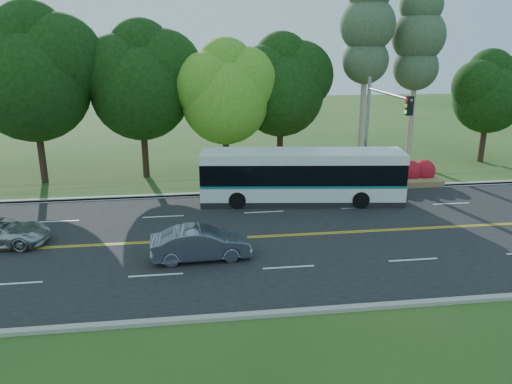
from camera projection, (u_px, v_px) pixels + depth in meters
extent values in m
plane|color=#1F4B19|center=(285.00, 236.00, 24.33)|extent=(120.00, 120.00, 0.00)
cube|color=black|center=(285.00, 235.00, 24.33)|extent=(60.00, 14.00, 0.02)
cube|color=#A59F95|center=(263.00, 191.00, 31.08)|extent=(60.00, 0.30, 0.15)
cube|color=#A59F95|center=(323.00, 310.00, 17.54)|extent=(60.00, 0.30, 0.15)
cube|color=#1F4B19|center=(259.00, 184.00, 32.83)|extent=(60.00, 4.00, 0.10)
cube|color=gold|center=(285.00, 236.00, 24.25)|extent=(57.00, 0.10, 0.00)
cube|color=gold|center=(284.00, 235.00, 24.40)|extent=(57.00, 0.10, 0.00)
cube|color=silver|center=(13.00, 283.00, 19.55)|extent=(2.20, 0.12, 0.00)
cube|color=silver|center=(156.00, 275.00, 20.25)|extent=(2.20, 0.12, 0.00)
cube|color=silver|center=(289.00, 267.00, 20.95)|extent=(2.20, 0.12, 0.00)
cube|color=silver|center=(413.00, 260.00, 21.65)|extent=(2.20, 0.12, 0.00)
cube|color=silver|center=(57.00, 221.00, 26.17)|extent=(2.20, 0.12, 0.00)
cube|color=silver|center=(163.00, 216.00, 26.87)|extent=(2.20, 0.12, 0.00)
cube|color=silver|center=(264.00, 212.00, 27.57)|extent=(2.20, 0.12, 0.00)
cube|color=silver|center=(360.00, 208.00, 28.27)|extent=(2.20, 0.12, 0.00)
cube|color=silver|center=(451.00, 204.00, 28.97)|extent=(2.20, 0.12, 0.00)
cube|color=silver|center=(264.00, 194.00, 30.81)|extent=(57.00, 0.12, 0.00)
cube|color=silver|center=(321.00, 307.00, 17.84)|extent=(57.00, 0.12, 0.00)
cylinder|color=black|center=(42.00, 155.00, 32.38)|extent=(0.44, 0.44, 3.96)
sphere|color=black|center=(33.00, 84.00, 31.04)|extent=(7.20, 7.20, 7.20)
sphere|color=black|center=(58.00, 60.00, 31.11)|extent=(5.76, 5.76, 5.76)
sphere|color=black|center=(4.00, 64.00, 30.30)|extent=(5.40, 5.40, 5.40)
sphere|color=black|center=(30.00, 39.00, 30.63)|extent=(4.68, 4.68, 4.68)
cylinder|color=black|center=(145.00, 151.00, 34.20)|extent=(0.44, 0.44, 3.60)
sphere|color=black|center=(141.00, 90.00, 32.98)|extent=(6.60, 6.60, 6.60)
sphere|color=black|center=(163.00, 69.00, 33.07)|extent=(5.28, 5.28, 5.28)
sphere|color=black|center=(119.00, 73.00, 32.29)|extent=(4.95, 4.95, 4.95)
sphere|color=black|center=(140.00, 51.00, 32.64)|extent=(4.29, 4.29, 4.29)
cylinder|color=black|center=(226.00, 154.00, 34.01)|extent=(0.44, 0.44, 3.24)
sphere|color=#46881C|center=(225.00, 101.00, 32.93)|extent=(5.80, 5.80, 5.80)
sphere|color=#46881C|center=(244.00, 82.00, 33.03)|extent=(4.64, 4.64, 4.64)
sphere|color=#46881C|center=(207.00, 85.00, 32.29)|extent=(4.35, 4.35, 4.35)
sphere|color=#46881C|center=(226.00, 66.00, 32.67)|extent=(3.77, 3.77, 3.77)
cylinder|color=black|center=(280.00, 147.00, 35.91)|extent=(0.44, 0.44, 3.42)
sphere|color=black|center=(281.00, 93.00, 34.78)|extent=(6.00, 6.00, 6.00)
sphere|color=black|center=(299.00, 75.00, 34.88)|extent=(4.80, 4.80, 4.80)
sphere|color=black|center=(264.00, 78.00, 34.13)|extent=(4.50, 4.50, 4.50)
sphere|color=black|center=(282.00, 60.00, 34.51)|extent=(3.90, 3.90, 3.90)
cylinder|color=#ABA18A|center=(363.00, 101.00, 35.73)|extent=(0.40, 0.40, 9.80)
sphere|color=#3A5434|center=(365.00, 61.00, 34.90)|extent=(3.23, 3.23, 3.23)
sphere|color=#3A5434|center=(368.00, 25.00, 34.19)|extent=(3.80, 3.80, 3.80)
cylinder|color=#ABA18A|center=(412.00, 104.00, 36.81)|extent=(0.40, 0.40, 9.10)
sphere|color=#3A5434|center=(416.00, 68.00, 36.04)|extent=(3.23, 3.23, 3.23)
sphere|color=#3A5434|center=(419.00, 36.00, 35.39)|extent=(3.80, 3.80, 3.80)
sphere|color=#3A5434|center=(422.00, 5.00, 34.77)|extent=(3.04, 3.04, 3.04)
cylinder|color=black|center=(483.00, 142.00, 38.47)|extent=(0.44, 0.44, 3.06)
sphere|color=black|center=(489.00, 98.00, 37.48)|extent=(5.20, 5.20, 5.20)
sphere|color=black|center=(503.00, 84.00, 37.60)|extent=(4.16, 4.16, 4.16)
sphere|color=black|center=(479.00, 86.00, 36.89)|extent=(3.90, 3.90, 3.90)
sphere|color=black|center=(490.00, 71.00, 37.29)|extent=(3.38, 3.38, 3.38)
sphere|color=maroon|center=(307.00, 175.00, 32.25)|extent=(1.50, 1.50, 1.50)
sphere|color=maroon|center=(322.00, 174.00, 32.38)|extent=(1.50, 1.50, 1.50)
sphere|color=maroon|center=(337.00, 174.00, 32.51)|extent=(1.50, 1.50, 1.50)
sphere|color=maroon|center=(351.00, 173.00, 32.63)|extent=(1.50, 1.50, 1.50)
sphere|color=maroon|center=(366.00, 173.00, 32.76)|extent=(1.50, 1.50, 1.50)
sphere|color=maroon|center=(381.00, 172.00, 32.89)|extent=(1.50, 1.50, 1.50)
sphere|color=maroon|center=(395.00, 172.00, 33.01)|extent=(1.50, 1.50, 1.50)
sphere|color=maroon|center=(410.00, 171.00, 33.14)|extent=(1.50, 1.50, 1.50)
sphere|color=maroon|center=(424.00, 171.00, 33.27)|extent=(1.50, 1.50, 1.50)
cube|color=olive|center=(414.00, 182.00, 32.55)|extent=(3.50, 1.40, 0.40)
cylinder|color=gray|center=(366.00, 134.00, 31.03)|extent=(0.20, 0.20, 7.00)
cylinder|color=gray|center=(388.00, 94.00, 27.36)|extent=(0.14, 6.00, 0.14)
cube|color=black|center=(409.00, 106.00, 24.80)|extent=(0.32, 0.28, 0.95)
sphere|color=red|center=(407.00, 100.00, 24.69)|extent=(0.18, 0.18, 0.18)
sphere|color=yellow|center=(406.00, 106.00, 24.78)|extent=(0.18, 0.18, 0.18)
sphere|color=#19D833|center=(406.00, 112.00, 24.87)|extent=(0.18, 0.18, 0.18)
cube|color=white|center=(301.00, 188.00, 29.06)|extent=(11.81, 3.88, 0.96)
cube|color=black|center=(302.00, 171.00, 28.74)|extent=(11.76, 3.92, 1.20)
cube|color=white|center=(302.00, 156.00, 28.48)|extent=(11.81, 3.88, 0.54)
cube|color=#0C6E6A|center=(302.00, 181.00, 28.93)|extent=(11.76, 3.93, 0.14)
cube|color=black|center=(202.00, 169.00, 28.66)|extent=(0.34, 2.26, 1.65)
cube|color=#19E54C|center=(201.00, 153.00, 28.38)|extent=(0.23, 1.47, 0.21)
cube|color=black|center=(301.00, 199.00, 29.25)|extent=(11.80, 3.79, 0.34)
cylinder|color=black|center=(237.00, 200.00, 28.02)|extent=(0.99, 0.39, 0.97)
cylinder|color=black|center=(238.00, 188.00, 30.23)|extent=(0.99, 0.39, 0.97)
cylinder|color=black|center=(361.00, 200.00, 28.08)|extent=(0.99, 0.39, 0.97)
cylinder|color=black|center=(353.00, 188.00, 30.29)|extent=(0.99, 0.39, 0.97)
imported|color=slate|center=(201.00, 243.00, 21.57)|extent=(4.41, 1.76, 1.43)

